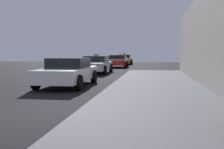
% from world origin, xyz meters
% --- Properties ---
extents(sidewalk, '(4.00, 32.00, 0.15)m').
position_xyz_m(sidewalk, '(4.00, 0.00, 0.07)').
color(sidewalk, '#5B5B60').
rests_on(sidewalk, ground_plane).
extents(car_white, '(2.02, 4.51, 1.27)m').
position_xyz_m(car_white, '(-0.03, 6.21, 0.65)').
color(car_white, white).
rests_on(car_white, ground_plane).
extents(car_silver, '(2.02, 4.59, 1.43)m').
position_xyz_m(car_silver, '(-0.35, 14.24, 0.65)').
color(car_silver, '#B7B7BF').
rests_on(car_silver, ground_plane).
extents(car_red, '(2.04, 4.13, 1.27)m').
position_xyz_m(car_red, '(0.20, 22.87, 0.65)').
color(car_red, red).
rests_on(car_red, ground_plane).
extents(car_yellow, '(1.99, 4.10, 1.43)m').
position_xyz_m(car_yellow, '(0.11, 30.65, 0.65)').
color(car_yellow, yellow).
rests_on(car_yellow, ground_plane).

